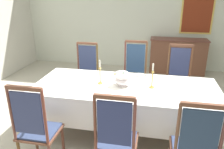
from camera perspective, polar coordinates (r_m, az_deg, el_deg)
ground at (r=3.64m, az=3.42°, el=-13.81°), size 6.54×6.27×0.04m
back_wall at (r=6.19m, az=8.03°, el=16.50°), size 6.54×0.08×3.24m
dining_table at (r=3.20m, az=3.44°, el=-4.11°), size 2.59×1.07×0.77m
tablecloth at (r=3.22m, az=3.42°, el=-4.83°), size 2.61×1.09×0.44m
chair_south_a at (r=2.73m, az=-18.95°, el=-12.82°), size 0.44×0.42×1.15m
chair_north_a at (r=4.29m, az=-6.68°, el=0.56°), size 0.44×0.42×1.14m
chair_south_b at (r=2.45m, az=1.13°, el=-15.96°), size 0.44×0.42×1.13m
chair_north_b at (r=4.10m, az=5.80°, el=0.05°), size 0.44×0.42×1.21m
chair_south_c at (r=2.47m, az=20.42°, el=-17.16°), size 0.44×0.42×1.13m
chair_north_c at (r=4.12m, az=16.80°, el=-0.86°), size 0.44×0.42×1.18m
soup_tureen at (r=3.13m, az=2.89°, el=-1.18°), size 0.25×0.25×0.20m
candlestick_west at (r=3.18m, az=-3.12°, el=0.03°), size 0.07×0.07×0.36m
candlestick_east at (r=3.09m, az=10.35°, el=-0.95°), size 0.07×0.07×0.35m
bowl_near_left at (r=3.54m, az=7.22°, el=-0.12°), size 0.14×0.14×0.03m
bowl_near_right at (r=3.56m, az=2.66°, el=0.31°), size 0.20×0.20×0.05m
spoon_primary at (r=3.57m, az=8.77°, el=-0.25°), size 0.06×0.17×0.01m
spoon_secondary at (r=3.61m, az=0.70°, el=0.27°), size 0.03×0.18×0.01m
sideboard at (r=6.08m, az=16.49°, el=4.63°), size 1.44×0.48×0.90m
framed_painting at (r=6.19m, az=21.39°, el=16.47°), size 0.79×0.05×1.46m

